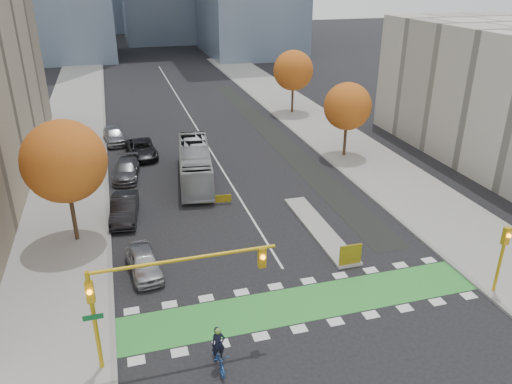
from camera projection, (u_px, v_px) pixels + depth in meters
ground at (315, 320)px, 25.61m from camera, size 300.00×300.00×0.00m
sidewalk_west at (61, 194)px, 39.68m from camera, size 7.00×120.00×0.15m
sidewalk_east at (368, 161)px, 46.51m from camera, size 7.00×120.00×0.15m
curb_west at (107, 189)px, 40.56m from camera, size 0.30×120.00×0.16m
curb_east at (333, 165)px, 45.62m from camera, size 0.30×120.00×0.16m
bike_crossing at (304, 303)px, 26.92m from camera, size 20.00×3.00×0.01m
centre_line at (190, 116)px, 60.64m from camera, size 0.15×70.00×0.01m
bike_lane_paint at (274, 135)px, 53.77m from camera, size 2.50×50.00×0.01m
median_island at (319, 228)px, 34.47m from camera, size 1.60×10.00×0.16m
hazard_board at (350, 254)px, 29.97m from camera, size 1.40×0.12×1.30m
tree_west at (64, 162)px, 30.77m from camera, size 5.20×5.20×8.22m
tree_east_near at (347, 106)px, 45.91m from camera, size 4.40×4.40×7.08m
tree_east_far at (293, 71)px, 59.89m from camera, size 4.80×4.80×7.65m
traffic_signal_west at (153, 286)px, 21.50m from camera, size 8.53×0.56×5.20m
traffic_signal_east at (503, 250)px, 26.70m from camera, size 0.35×0.43×4.10m
cyclist at (219, 355)px, 22.31m from camera, size 0.76×1.94×2.21m
bus at (195, 164)px, 41.87m from camera, size 3.87×10.97×2.99m
parked_car_a at (144, 262)px, 29.31m from camera, size 2.20×4.49×1.47m
parked_car_b at (124, 208)px, 35.63m from camera, size 2.35×5.21×1.66m
parked_car_c at (126, 170)px, 42.69m from camera, size 2.69×5.30×1.47m
parked_car_d at (142, 149)px, 47.48m from camera, size 2.95×5.67×1.53m
parked_car_e at (114, 135)px, 51.22m from camera, size 2.46×5.10×1.68m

